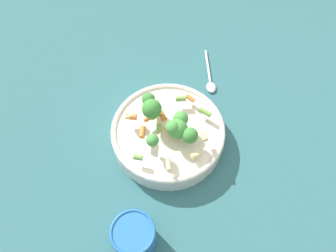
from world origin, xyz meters
The scene contains 5 objects.
ground_plane centered at (0.00, 0.00, 0.00)m, with size 3.00×3.00×0.00m, color #2D6066.
bowl centered at (0.00, 0.00, 0.03)m, with size 0.27×0.27×0.05m.
pasta_salad centered at (0.00, 0.01, 0.09)m, with size 0.20×0.21×0.08m.
cup centered at (-0.02, 0.25, 0.04)m, with size 0.09×0.09×0.08m.
spoon centered at (-0.05, -0.21, 0.01)m, with size 0.07×0.15×0.01m.
Camera 1 is at (-0.13, 0.37, 0.72)m, focal length 35.00 mm.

